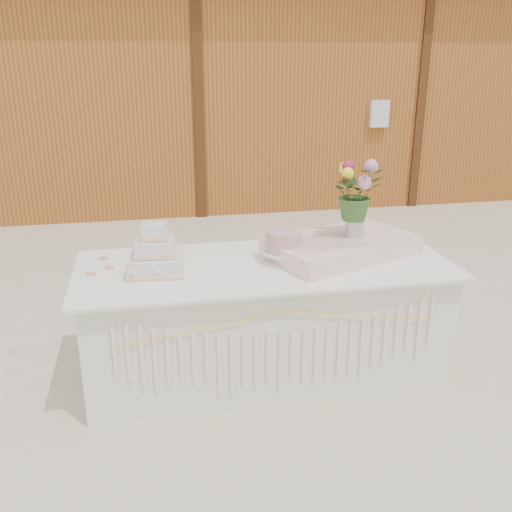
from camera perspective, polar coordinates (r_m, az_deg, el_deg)
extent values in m
plane|color=beige|center=(3.99, 0.85, -11.23)|extent=(80.00, 80.00, 0.00)
cube|color=#AD5424|center=(9.40, -7.05, 16.04)|extent=(12.00, 4.00, 3.00)
cube|color=white|center=(3.81, 0.88, -6.38)|extent=(2.28, 0.88, 0.75)
cube|color=white|center=(3.66, 0.91, -0.94)|extent=(2.40, 1.00, 0.02)
cube|color=silver|center=(3.57, -9.96, -0.69)|extent=(0.35, 0.35, 0.11)
cube|color=#FFC1A1|center=(3.58, -9.93, -1.18)|extent=(0.36, 0.36, 0.03)
cube|color=silver|center=(3.53, -10.06, 0.92)|extent=(0.25, 0.25, 0.10)
cube|color=#FFC1A1|center=(3.54, -10.03, 0.49)|extent=(0.26, 0.26, 0.03)
cube|color=silver|center=(3.50, -10.15, 2.41)|extent=(0.16, 0.16, 0.09)
cube|color=#FFC1A1|center=(3.51, -10.13, 2.05)|extent=(0.18, 0.18, 0.03)
cylinder|color=silver|center=(3.70, 2.76, -0.45)|extent=(0.25, 0.25, 0.02)
cylinder|color=silver|center=(3.69, 2.77, 0.00)|extent=(0.07, 0.07, 0.05)
cylinder|color=silver|center=(3.68, 2.78, 0.44)|extent=(0.29, 0.29, 0.01)
cylinder|color=#C68F96|center=(3.65, 2.79, 1.53)|extent=(0.23, 0.23, 0.14)
cube|color=#FFD8CD|center=(3.84, 8.52, 0.93)|extent=(1.10, 0.87, 0.12)
cylinder|color=#B1B0B5|center=(3.85, 9.83, 3.14)|extent=(0.12, 0.12, 0.16)
imported|color=#355923|center=(3.79, 10.06, 6.94)|extent=(0.34, 0.30, 0.36)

